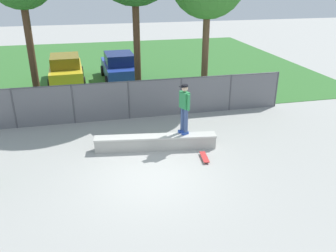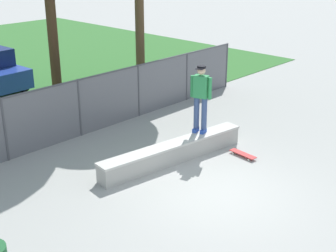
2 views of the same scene
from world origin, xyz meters
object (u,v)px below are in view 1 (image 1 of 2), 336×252
object	(u,v)px
skateboarder	(184,107)
skateboard	(204,157)
car_yellow	(66,69)
car_blue	(119,67)
concrete_ledge	(156,142)

from	to	relation	value
skateboarder	skateboard	world-z (taller)	skateboarder
car_yellow	car_blue	distance (m)	3.13
skateboarder	car_blue	bearing A→B (deg)	98.23
concrete_ledge	skateboarder	world-z (taller)	skateboarder
skateboard	car_blue	world-z (taller)	car_blue
concrete_ledge	skateboard	bearing A→B (deg)	-37.57
car_yellow	car_blue	xyz separation A→B (m)	(3.13, -0.07, 0.00)
car_yellow	skateboarder	bearing A→B (deg)	-64.98
skateboarder	car_yellow	bearing A→B (deg)	115.02
skateboarder	skateboard	distance (m)	1.92
skateboard	car_blue	distance (m)	10.94
skateboarder	car_blue	world-z (taller)	skateboarder
concrete_ledge	skateboard	distance (m)	1.89
skateboard	car_blue	bearing A→B (deg)	99.59
skateboarder	car_yellow	xyz separation A→B (m)	(-4.52, 9.68, -0.71)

